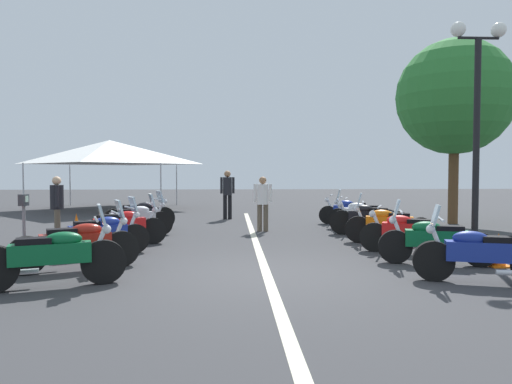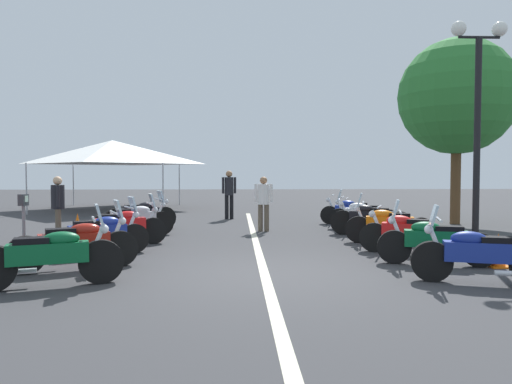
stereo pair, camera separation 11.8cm
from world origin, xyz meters
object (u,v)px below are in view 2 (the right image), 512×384
object	(u,v)px
motorcycle_right_row_4	(370,218)
roadside_tree_0	(457,97)
traffic_cone_0	(498,251)
motorcycle_left_row_3	(121,226)
bystander_1	(229,191)
street_lamp_twin_globe	(478,95)
motorcycle_right_row_1	(434,240)
motorcycle_left_row_4	(135,219)
motorcycle_right_row_0	(479,254)
motorcycle_left_row_0	(51,255)
motorcycle_left_row_2	(99,233)
motorcycle_right_row_2	(407,232)
bystander_2	(264,200)
motorcycle_left_row_1	(76,243)
motorcycle_left_row_5	(141,214)
motorcycle_right_row_5	(363,214)
event_tent	(112,152)
bystander_4	(58,203)
motorcycle_right_row_6	(352,211)
traffic_cone_1	(78,225)
parking_meter	(24,215)

from	to	relation	value
motorcycle_right_row_4	roadside_tree_0	distance (m)	5.87
traffic_cone_0	motorcycle_left_row_3	bearing A→B (deg)	69.16
traffic_cone_0	bystander_1	size ratio (longest dim) A/B	0.35
street_lamp_twin_globe	motorcycle_right_row_1	bearing A→B (deg)	135.17
motorcycle_left_row_4	motorcycle_right_row_0	bearing A→B (deg)	-67.79
traffic_cone_0	motorcycle_left_row_0	bearing A→B (deg)	99.24
motorcycle_left_row_2	motorcycle_right_row_2	xyz separation A→B (m)	(0.00, -6.36, -0.01)
bystander_2	motorcycle_left_row_1	bearing A→B (deg)	153.22
motorcycle_left_row_3	motorcycle_right_row_4	size ratio (longest dim) A/B	0.99
motorcycle_left_row_1	traffic_cone_0	xyz separation A→B (m)	(-0.04, -7.51, -0.18)
motorcycle_left_row_1	motorcycle_right_row_2	xyz separation A→B (m)	(1.40, -6.36, -0.02)
motorcycle_left_row_5	motorcycle_right_row_4	bearing A→B (deg)	-36.04
motorcycle_left_row_0	motorcycle_right_row_5	bearing A→B (deg)	27.04
bystander_1	roadside_tree_0	xyz separation A→B (m)	(-1.88, -7.51, 3.14)
traffic_cone_0	event_tent	size ratio (longest dim) A/B	0.10
motorcycle_left_row_1	bystander_4	size ratio (longest dim) A/B	1.27
motorcycle_right_row_1	bystander_4	bearing A→B (deg)	-6.87
motorcycle_left_row_1	motorcycle_right_row_5	world-z (taller)	motorcycle_left_row_1
motorcycle_left_row_1	event_tent	size ratio (longest dim) A/B	0.34
motorcycle_right_row_0	motorcycle_right_row_5	size ratio (longest dim) A/B	0.98
motorcycle_left_row_1	motorcycle_left_row_5	bearing A→B (deg)	65.58
motorcycle_left_row_4	event_tent	distance (m)	10.35
motorcycle_right_row_5	motorcycle_right_row_6	distance (m)	1.37
motorcycle_right_row_0	traffic_cone_1	size ratio (longest dim) A/B	3.25
motorcycle_right_row_0	parking_meter	size ratio (longest dim) A/B	1.55
motorcycle_right_row_1	motorcycle_right_row_2	size ratio (longest dim) A/B	1.08
motorcycle_left_row_4	motorcycle_left_row_0	bearing A→B (deg)	-117.28
motorcycle_left_row_0	bystander_1	size ratio (longest dim) A/B	1.17
motorcycle_right_row_1	street_lamp_twin_globe	distance (m)	3.70
motorcycle_right_row_6	bystander_1	world-z (taller)	bystander_1
motorcycle_left_row_5	motorcycle_right_row_0	xyz separation A→B (m)	(-7.00, -6.51, -0.00)
motorcycle_left_row_0	motorcycle_right_row_0	xyz separation A→B (m)	(-0.05, -6.45, -0.01)
motorcycle_right_row_5	bystander_1	distance (m)	5.26
bystander_2	motorcycle_left_row_4	bearing A→B (deg)	113.49
motorcycle_left_row_4	traffic_cone_1	distance (m)	1.59
bystander_1	roadside_tree_0	world-z (taller)	roadside_tree_0
parking_meter	motorcycle_left_row_5	bearing A→B (deg)	84.11
motorcycle_left_row_3	motorcycle_left_row_5	world-z (taller)	motorcycle_left_row_3
motorcycle_right_row_4	traffic_cone_0	bearing A→B (deg)	123.06
motorcycle_right_row_5	bystander_2	world-z (taller)	bystander_2
motorcycle_left_row_1	motorcycle_right_row_1	bearing A→B (deg)	-23.18
motorcycle_left_row_3	street_lamp_twin_globe	bearing A→B (deg)	-26.16
motorcycle_left_row_4	street_lamp_twin_globe	size ratio (longest dim) A/B	0.40
traffic_cone_0	bystander_2	bearing A→B (deg)	36.53
motorcycle_right_row_4	motorcycle_left_row_2	bearing A→B (deg)	42.82
motorcycle_left_row_4	traffic_cone_0	distance (m)	8.58
motorcycle_left_row_0	bystander_4	xyz separation A→B (m)	(4.88, 1.70, 0.46)
motorcycle_left_row_1	roadside_tree_0	distance (m)	12.78
motorcycle_left_row_2	roadside_tree_0	xyz separation A→B (m)	(5.61, -10.03, 3.72)
motorcycle_left_row_3	motorcycle_right_row_1	xyz separation A→B (m)	(-2.62, -6.31, -0.00)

